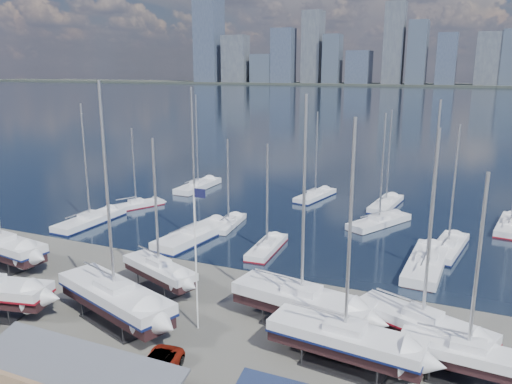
% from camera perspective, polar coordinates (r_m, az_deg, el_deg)
% --- Properties ---
extents(ground, '(1400.00, 1400.00, 0.00)m').
position_cam_1_polar(ground, '(41.62, -6.30, -14.00)').
color(ground, '#605E59').
rests_on(ground, ground).
extents(water, '(1400.00, 600.00, 0.40)m').
position_cam_1_polar(water, '(342.78, 20.72, 9.80)').
color(water, '#172636').
rests_on(water, ground).
extents(far_shore, '(1400.00, 80.00, 2.20)m').
position_cam_1_polar(far_shore, '(602.28, 22.22, 11.20)').
color(far_shore, '#2D332D').
rests_on(far_shore, ground).
extents(skyline, '(639.14, 43.80, 107.69)m').
position_cam_1_polar(skyline, '(596.38, 21.77, 14.89)').
color(skyline, '#475166').
rests_on(skyline, far_shore).
extents(sailboat_cradle_0, '(11.09, 4.45, 17.31)m').
position_cam_1_polar(sailboat_cradle_0, '(56.31, -27.04, -5.54)').
color(sailboat_cradle_0, '#2D2D33').
rests_on(sailboat_cradle_0, ground).
extents(sailboat_cradle_2, '(8.62, 5.20, 13.79)m').
position_cam_1_polar(sailboat_cradle_2, '(45.87, -11.02, -8.72)').
color(sailboat_cradle_2, '#2D2D33').
rests_on(sailboat_cradle_2, ground).
extents(sailboat_cradle_3, '(12.10, 6.85, 18.65)m').
position_cam_1_polar(sailboat_cradle_3, '(40.95, -15.83, -11.51)').
color(sailboat_cradle_3, '#2D2D33').
rests_on(sailboat_cradle_3, ground).
extents(sailboat_cradle_4, '(11.30, 4.73, 17.74)m').
position_cam_1_polar(sailboat_cradle_4, '(39.16, 5.23, -12.30)').
color(sailboat_cradle_4, '#2D2D33').
rests_on(sailboat_cradle_4, ground).
extents(sailboat_cradle_5, '(10.59, 3.93, 16.67)m').
position_cam_1_polar(sailboat_cradle_5, '(34.73, 10.12, -16.24)').
color(sailboat_cradle_5, '#2D2D33').
rests_on(sailboat_cradle_5, ground).
extents(sailboat_cradle_6, '(10.11, 6.07, 15.82)m').
position_cam_1_polar(sailboat_cradle_6, '(37.72, 18.44, -14.27)').
color(sailboat_cradle_6, '#2D2D33').
rests_on(sailboat_cradle_6, ground).
extents(sailboat_cradle_7, '(8.42, 2.82, 13.72)m').
position_cam_1_polar(sailboat_cradle_7, '(35.43, 23.01, -16.84)').
color(sailboat_cradle_7, '#2D2D33').
rests_on(sailboat_cradle_7, ground).
extents(sailboat_moored_0, '(3.27, 10.79, 16.02)m').
position_cam_1_polar(sailboat_moored_0, '(67.62, -18.40, -3.22)').
color(sailboat_moored_0, black).
rests_on(sailboat_moored_0, water).
extents(sailboat_moored_1, '(5.65, 8.11, 11.92)m').
position_cam_1_polar(sailboat_moored_1, '(73.53, -13.53, -1.53)').
color(sailboat_moored_1, black).
rests_on(sailboat_moored_1, water).
extents(sailboat_moored_2, '(3.10, 10.73, 16.15)m').
position_cam_1_polar(sailboat_moored_2, '(83.10, -6.62, 0.55)').
color(sailboat_moored_2, black).
rests_on(sailboat_moored_2, water).
extents(sailboat_moored_3, '(4.99, 12.58, 18.30)m').
position_cam_1_polar(sailboat_moored_3, '(58.98, -6.90, -5.08)').
color(sailboat_moored_3, black).
rests_on(sailboat_moored_3, water).
extents(sailboat_moored_4, '(2.96, 7.88, 11.62)m').
position_cam_1_polar(sailboat_moored_4, '(63.22, -3.14, -3.67)').
color(sailboat_moored_4, black).
rests_on(sailboat_moored_4, water).
extents(sailboat_moored_5, '(4.46, 9.61, 13.86)m').
position_cam_1_polar(sailboat_moored_5, '(77.06, 6.79, -0.53)').
color(sailboat_moored_5, black).
rests_on(sailboat_moored_5, water).
extents(sailboat_moored_6, '(2.75, 8.37, 12.35)m').
position_cam_1_polar(sailboat_moored_6, '(54.97, 1.26, -6.42)').
color(sailboat_moored_6, black).
rests_on(sailboat_moored_6, water).
extents(sailboat_moored_7, '(6.99, 10.04, 14.91)m').
position_cam_1_polar(sailboat_moored_7, '(65.37, 13.89, -3.48)').
color(sailboat_moored_7, black).
rests_on(sailboat_moored_7, water).
extents(sailboat_moored_8, '(3.78, 10.01, 14.61)m').
position_cam_1_polar(sailboat_moored_8, '(74.18, 14.62, -1.46)').
color(sailboat_moored_8, black).
rests_on(sailboat_moored_8, water).
extents(sailboat_moored_9, '(3.76, 11.70, 17.46)m').
position_cam_1_polar(sailboat_moored_9, '(53.10, 18.88, -7.94)').
color(sailboat_moored_9, black).
rests_on(sailboat_moored_9, water).
extents(sailboat_moored_10, '(4.20, 10.01, 14.51)m').
position_cam_1_polar(sailboat_moored_10, '(58.66, 21.08, -6.06)').
color(sailboat_moored_10, black).
rests_on(sailboat_moored_10, water).
extents(sailboat_moored_11, '(4.24, 10.25, 14.87)m').
position_cam_1_polar(sailboat_moored_11, '(69.75, 27.06, -3.55)').
color(sailboat_moored_11, black).
rests_on(sailboat_moored_11, water).
extents(car_c, '(2.70, 5.07, 1.36)m').
position_cam_1_polar(car_c, '(34.71, -11.50, -19.09)').
color(car_c, gray).
rests_on(car_c, ground).
extents(flagpole, '(1.01, 0.12, 11.34)m').
position_cam_1_polar(flagpole, '(37.30, -6.83, -6.47)').
color(flagpole, white).
rests_on(flagpole, ground).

